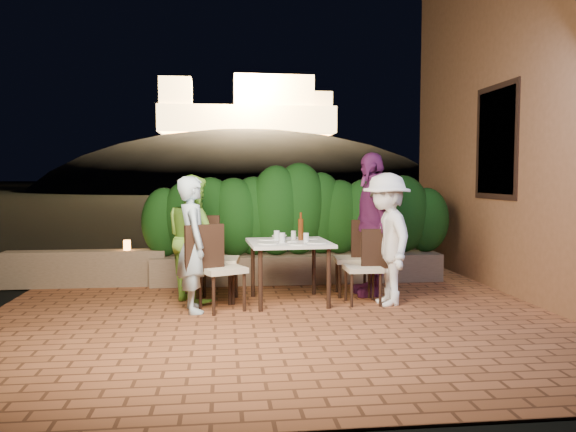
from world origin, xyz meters
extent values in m
plane|color=black|center=(0.00, 0.00, -0.02)|extent=(400.00, 400.00, 0.00)
cube|color=brown|center=(0.00, 0.50, -0.07)|extent=(7.00, 6.00, 0.15)
cube|color=brown|center=(3.60, 2.00, 2.50)|extent=(1.60, 5.00, 5.00)
cube|color=black|center=(2.82, 1.50, 2.00)|extent=(0.08, 1.00, 1.40)
cube|color=black|center=(2.81, 1.50, 2.00)|extent=(0.06, 1.15, 1.55)
cube|color=#75604A|center=(0.20, 2.30, 0.20)|extent=(4.20, 0.55, 0.40)
cube|color=#75604A|center=(-2.80, 2.30, 0.25)|extent=(2.20, 0.30, 0.50)
ellipsoid|color=black|center=(2.00, 60.00, -4.00)|extent=(52.00, 40.00, 22.00)
cylinder|color=white|center=(-0.36, 0.74, 0.76)|extent=(0.24, 0.24, 0.01)
cylinder|color=white|center=(-0.35, 1.15, 0.76)|extent=(0.22, 0.22, 0.01)
cylinder|color=white|center=(0.21, 0.74, 0.76)|extent=(0.23, 0.23, 0.01)
cylinder|color=white|center=(0.19, 1.19, 0.76)|extent=(0.22, 0.22, 0.01)
cylinder|color=white|center=(-0.09, 0.95, 0.76)|extent=(0.22, 0.22, 0.01)
cylinder|color=white|center=(-0.03, 0.63, 0.76)|extent=(0.22, 0.22, 0.01)
cylinder|color=silver|center=(-0.20, 0.80, 0.81)|extent=(0.07, 0.07, 0.12)
cylinder|color=silver|center=(-0.23, 1.10, 0.81)|extent=(0.07, 0.07, 0.12)
cylinder|color=silver|center=(0.10, 0.86, 0.81)|extent=(0.06, 0.06, 0.11)
cylinder|color=silver|center=(-0.01, 1.16, 0.80)|extent=(0.06, 0.06, 0.11)
imported|color=white|center=(-0.18, 1.25, 0.77)|extent=(0.24, 0.24, 0.04)
imported|color=#AAC9DB|center=(-1.22, 0.64, 0.77)|extent=(0.46, 0.62, 1.54)
imported|color=#7EC83E|center=(-1.25, 1.19, 0.78)|extent=(0.87, 0.94, 1.56)
imported|color=white|center=(1.05, 0.73, 0.79)|extent=(0.67, 1.07, 1.58)
imported|color=#67225B|center=(1.02, 1.30, 0.92)|extent=(0.46, 1.08, 1.84)
cylinder|color=orange|center=(-2.23, 2.30, 0.57)|extent=(0.10, 0.10, 0.14)
camera|label=1|loc=(-0.89, -5.74, 1.53)|focal=35.00mm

